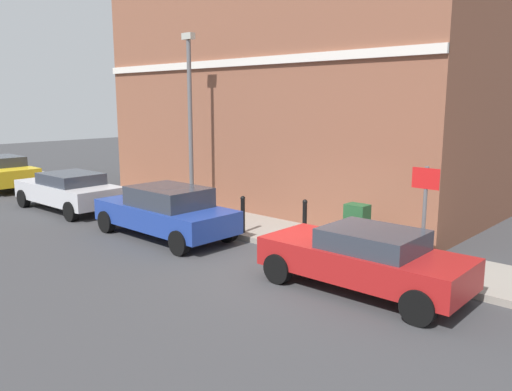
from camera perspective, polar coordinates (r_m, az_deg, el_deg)
ground at (r=11.85m, az=3.92°, el=-8.18°), size 80.00×80.00×0.00m
sidewalk at (r=17.34m, az=-7.27°, el=-1.94°), size 2.21×30.00×0.15m
corner_building at (r=19.37m, az=4.62°, el=12.58°), size 6.60×13.92×8.99m
car_red at (r=10.54m, az=11.95°, el=-6.81°), size 1.84×4.22×1.31m
car_blue at (r=14.52m, az=-10.00°, el=-1.72°), size 1.88×4.43×1.45m
car_silver at (r=19.04m, az=-20.08°, el=0.57°), size 2.00×4.44×1.33m
car_yellow at (r=24.76m, az=-26.57°, el=2.37°), size 1.98×4.17×1.42m
utility_cabinet at (r=12.88m, az=11.11°, el=-3.66°), size 0.46×0.61×1.15m
bollard_near_cabinet at (r=13.87m, az=5.43°, el=-2.39°), size 0.14×0.14×1.04m
bollard_far_kerb at (r=14.30m, az=-1.47°, el=-1.95°), size 0.14×0.14×1.04m
street_sign at (r=11.32m, az=18.24°, el=-0.87°), size 0.08×0.60×2.30m
lamppost at (r=16.82m, az=-7.33°, el=8.78°), size 0.20×0.44×5.72m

